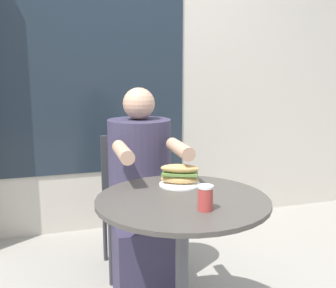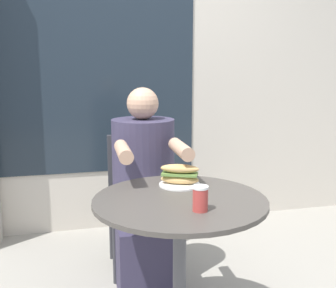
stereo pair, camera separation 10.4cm
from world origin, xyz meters
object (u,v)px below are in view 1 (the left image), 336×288
object	(u,v)px
diner_chair	(130,189)
seated_diner	(141,206)
cafe_table	(182,240)
sandwich_on_plate	(180,176)
drink_cup	(205,198)

from	to	relation	value
diner_chair	seated_diner	size ratio (longest dim) A/B	0.73
cafe_table	sandwich_on_plate	bearing A→B (deg)	74.69
sandwich_on_plate	drink_cup	world-z (taller)	sandwich_on_plate
drink_cup	diner_chair	bearing A→B (deg)	94.18
cafe_table	seated_diner	world-z (taller)	seated_diner
diner_chair	drink_cup	world-z (taller)	diner_chair
seated_diner	sandwich_on_plate	distance (m)	0.48
cafe_table	drink_cup	world-z (taller)	drink_cup
sandwich_on_plate	diner_chair	bearing A→B (deg)	97.46
cafe_table	diner_chair	size ratio (longest dim) A/B	0.87
seated_diner	drink_cup	xyz separation A→B (m)	(0.08, -0.74, 0.28)
sandwich_on_plate	seated_diner	bearing A→B (deg)	104.64
seated_diner	diner_chair	bearing A→B (deg)	-88.68
diner_chair	drink_cup	xyz separation A→B (m)	(0.08, -1.09, 0.28)
diner_chair	sandwich_on_plate	distance (m)	0.79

